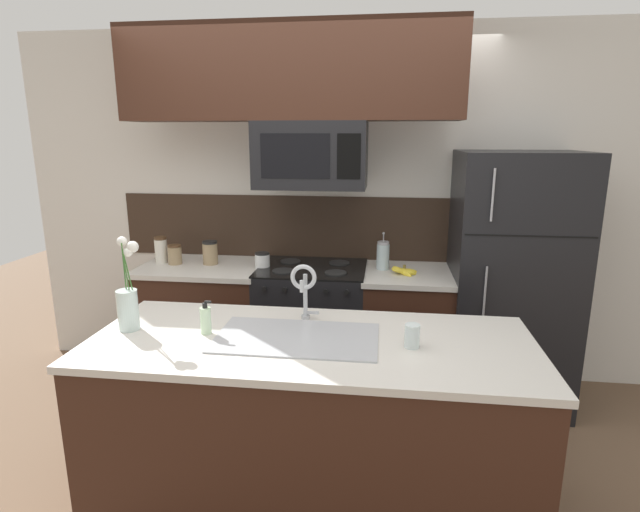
{
  "coord_description": "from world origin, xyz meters",
  "views": [
    {
      "loc": [
        0.5,
        -2.5,
        1.84
      ],
      "look_at": [
        0.14,
        0.27,
        1.16
      ],
      "focal_mm": 28.0,
      "sensor_mm": 36.0,
      "label": 1
    }
  ],
  "objects_px": {
    "dish_soap_bottle": "(206,320)",
    "drinking_glass": "(412,336)",
    "microwave": "(311,155)",
    "banana_bunch": "(404,271)",
    "sink_faucet": "(304,285)",
    "storage_jar_short": "(210,253)",
    "refrigerator": "(510,281)",
    "flower_vase": "(128,304)",
    "stove_range": "(312,328)",
    "french_press": "(383,255)",
    "storage_jar_medium": "(175,255)",
    "storage_jar_tall": "(161,250)",
    "storage_jar_squat": "(262,260)"
  },
  "relations": [
    {
      "from": "dish_soap_bottle",
      "to": "drinking_glass",
      "type": "distance_m",
      "value": 0.97
    },
    {
      "from": "microwave",
      "to": "banana_bunch",
      "type": "xyz_separation_m",
      "value": [
        0.65,
        -0.04,
        -0.78
      ]
    },
    {
      "from": "microwave",
      "to": "sink_faucet",
      "type": "relative_size",
      "value": 2.43
    },
    {
      "from": "sink_faucet",
      "to": "storage_jar_short",
      "type": "bearing_deg",
      "value": 129.32
    },
    {
      "from": "dish_soap_bottle",
      "to": "refrigerator",
      "type": "bearing_deg",
      "value": 36.67
    },
    {
      "from": "dish_soap_bottle",
      "to": "flower_vase",
      "type": "bearing_deg",
      "value": 179.4
    },
    {
      "from": "refrigerator",
      "to": "dish_soap_bottle",
      "type": "distance_m",
      "value": 2.12
    },
    {
      "from": "stove_range",
      "to": "dish_soap_bottle",
      "type": "distance_m",
      "value": 1.39
    },
    {
      "from": "stove_range",
      "to": "refrigerator",
      "type": "height_order",
      "value": "refrigerator"
    },
    {
      "from": "microwave",
      "to": "french_press",
      "type": "relative_size",
      "value": 2.79
    },
    {
      "from": "microwave",
      "to": "dish_soap_bottle",
      "type": "height_order",
      "value": "microwave"
    },
    {
      "from": "stove_range",
      "to": "storage_jar_medium",
      "type": "relative_size",
      "value": 6.52
    },
    {
      "from": "dish_soap_bottle",
      "to": "drinking_glass",
      "type": "bearing_deg",
      "value": -2.07
    },
    {
      "from": "stove_range",
      "to": "storage_jar_medium",
      "type": "height_order",
      "value": "storage_jar_medium"
    },
    {
      "from": "french_press",
      "to": "storage_jar_tall",
      "type": "bearing_deg",
      "value": -179.1
    },
    {
      "from": "microwave",
      "to": "flower_vase",
      "type": "xyz_separation_m",
      "value": [
        -0.72,
        -1.22,
        -0.67
      ]
    },
    {
      "from": "refrigerator",
      "to": "storage_jar_medium",
      "type": "height_order",
      "value": "refrigerator"
    },
    {
      "from": "sink_faucet",
      "to": "refrigerator",
      "type": "bearing_deg",
      "value": 39.91
    },
    {
      "from": "storage_jar_medium",
      "to": "refrigerator",
      "type": "bearing_deg",
      "value": 0.34
    },
    {
      "from": "stove_range",
      "to": "flower_vase",
      "type": "bearing_deg",
      "value": -120.14
    },
    {
      "from": "refrigerator",
      "to": "banana_bunch",
      "type": "xyz_separation_m",
      "value": [
        -0.72,
        -0.08,
        0.06
      ]
    },
    {
      "from": "storage_jar_tall",
      "to": "refrigerator",
      "type": "bearing_deg",
      "value": -0.33
    },
    {
      "from": "storage_jar_short",
      "to": "dish_soap_bottle",
      "type": "xyz_separation_m",
      "value": [
        0.43,
        -1.29,
        -0.02
      ]
    },
    {
      "from": "stove_range",
      "to": "sink_faucet",
      "type": "bearing_deg",
      "value": -83.84
    },
    {
      "from": "microwave",
      "to": "storage_jar_tall",
      "type": "height_order",
      "value": "microwave"
    },
    {
      "from": "banana_bunch",
      "to": "drinking_glass",
      "type": "relative_size",
      "value": 1.76
    },
    {
      "from": "storage_jar_squat",
      "to": "banana_bunch",
      "type": "xyz_separation_m",
      "value": [
        1.0,
        -0.03,
        -0.03
      ]
    },
    {
      "from": "refrigerator",
      "to": "banana_bunch",
      "type": "height_order",
      "value": "refrigerator"
    },
    {
      "from": "french_press",
      "to": "drinking_glass",
      "type": "relative_size",
      "value": 2.46
    },
    {
      "from": "storage_jar_short",
      "to": "sink_faucet",
      "type": "xyz_separation_m",
      "value": [
        0.88,
        -1.07,
        0.11
      ]
    },
    {
      "from": "banana_bunch",
      "to": "dish_soap_bottle",
      "type": "height_order",
      "value": "dish_soap_bottle"
    },
    {
      "from": "dish_soap_bottle",
      "to": "banana_bunch",
      "type": "bearing_deg",
      "value": 50.49
    },
    {
      "from": "drinking_glass",
      "to": "stove_range",
      "type": "bearing_deg",
      "value": 116.59
    },
    {
      "from": "storage_jar_tall",
      "to": "dish_soap_bottle",
      "type": "bearing_deg",
      "value": -57.62
    },
    {
      "from": "storage_jar_medium",
      "to": "sink_faucet",
      "type": "xyz_separation_m",
      "value": [
        1.14,
        -1.04,
        0.13
      ]
    },
    {
      "from": "microwave",
      "to": "refrigerator",
      "type": "relative_size",
      "value": 0.43
    },
    {
      "from": "stove_range",
      "to": "banana_bunch",
      "type": "relative_size",
      "value": 4.89
    },
    {
      "from": "storage_jar_tall",
      "to": "microwave",
      "type": "bearing_deg",
      "value": -2.77
    },
    {
      "from": "storage_jar_medium",
      "to": "french_press",
      "type": "bearing_deg",
      "value": 2.04
    },
    {
      "from": "sink_faucet",
      "to": "dish_soap_bottle",
      "type": "distance_m",
      "value": 0.51
    },
    {
      "from": "storage_jar_tall",
      "to": "storage_jar_short",
      "type": "relative_size",
      "value": 1.13
    },
    {
      "from": "storage_jar_tall",
      "to": "drinking_glass",
      "type": "xyz_separation_m",
      "value": [
        1.79,
        -1.32,
        -0.04
      ]
    },
    {
      "from": "banana_bunch",
      "to": "sink_faucet",
      "type": "relative_size",
      "value": 0.62
    },
    {
      "from": "storage_jar_squat",
      "to": "flower_vase",
      "type": "bearing_deg",
      "value": -106.78
    },
    {
      "from": "microwave",
      "to": "storage_jar_short",
      "type": "height_order",
      "value": "microwave"
    },
    {
      "from": "storage_jar_short",
      "to": "banana_bunch",
      "type": "relative_size",
      "value": 0.9
    },
    {
      "from": "storage_jar_medium",
      "to": "dish_soap_bottle",
      "type": "height_order",
      "value": "dish_soap_bottle"
    },
    {
      "from": "drinking_glass",
      "to": "french_press",
      "type": "bearing_deg",
      "value": 96.08
    },
    {
      "from": "storage_jar_tall",
      "to": "dish_soap_bottle",
      "type": "relative_size",
      "value": 1.18
    },
    {
      "from": "dish_soap_bottle",
      "to": "drinking_glass",
      "type": "height_order",
      "value": "dish_soap_bottle"
    }
  ]
}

